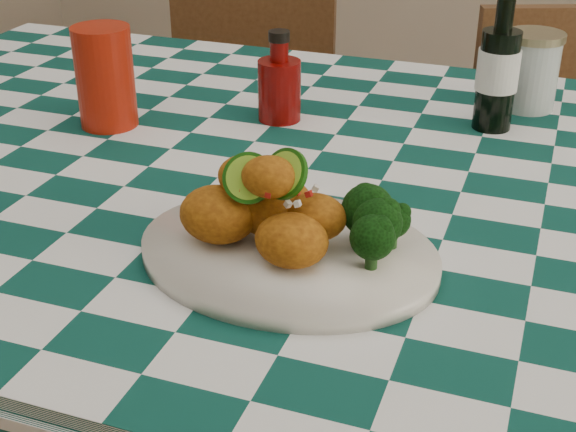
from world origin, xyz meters
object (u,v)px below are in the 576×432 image
(wooden_chair_right, at_px, (565,216))
(fried_chicken_pile, at_px, (273,201))
(ketchup_bottle, at_px, (279,76))
(plate, at_px, (288,254))
(beer_bottle, at_px, (499,57))
(wooden_chair_left, at_px, (237,152))
(dining_table, at_px, (305,396))
(red_tumbler, at_px, (105,77))
(mason_jar, at_px, (531,71))

(wooden_chair_right, bearing_deg, fried_chicken_pile, -129.03)
(ketchup_bottle, bearing_deg, plate, -68.46)
(plate, relative_size, wooden_chair_right, 0.40)
(beer_bottle, bearing_deg, wooden_chair_left, 142.35)
(fried_chicken_pile, distance_m, ketchup_bottle, 0.42)
(dining_table, xyz_separation_m, red_tumbler, (-0.33, 0.05, 0.47))
(fried_chicken_pile, bearing_deg, plate, 0.00)
(beer_bottle, bearing_deg, mason_jar, 68.23)
(mason_jar, height_order, beer_bottle, beer_bottle)
(ketchup_bottle, relative_size, mason_jar, 1.13)
(fried_chicken_pile, bearing_deg, red_tumbler, 142.64)
(red_tumbler, xyz_separation_m, beer_bottle, (0.55, 0.18, 0.03))
(beer_bottle, bearing_deg, ketchup_bottle, -166.44)
(wooden_chair_left, height_order, wooden_chair_right, wooden_chair_left)
(dining_table, relative_size, mason_jar, 13.60)
(dining_table, distance_m, fried_chicken_pile, 0.52)
(red_tumbler, relative_size, mason_jar, 1.23)
(ketchup_bottle, bearing_deg, red_tumbler, -155.09)
(wooden_chair_right, bearing_deg, red_tumbler, -156.46)
(mason_jar, bearing_deg, beer_bottle, -111.77)
(red_tumbler, relative_size, ketchup_bottle, 1.09)
(fried_chicken_pile, bearing_deg, wooden_chair_left, 115.63)
(plate, bearing_deg, ketchup_bottle, 111.54)
(mason_jar, xyz_separation_m, wooden_chair_left, (-0.67, 0.38, -0.39))
(ketchup_bottle, distance_m, wooden_chair_right, 0.85)
(plate, xyz_separation_m, mason_jar, (0.20, 0.57, 0.05))
(fried_chicken_pile, height_order, wooden_chair_left, same)
(wooden_chair_left, bearing_deg, dining_table, -68.72)
(fried_chicken_pile, xyz_separation_m, mason_jar, (0.22, 0.57, -0.01))
(red_tumbler, xyz_separation_m, wooden_chair_right, (0.69, 0.67, -0.45))
(wooden_chair_left, bearing_deg, plate, -72.39)
(dining_table, relative_size, red_tumbler, 11.07)
(beer_bottle, relative_size, wooden_chair_right, 0.26)
(plate, distance_m, red_tumbler, 0.49)
(fried_chicken_pile, xyz_separation_m, beer_bottle, (0.17, 0.47, 0.04))
(plate, bearing_deg, beer_bottle, 71.57)
(red_tumbler, height_order, wooden_chair_right, red_tumbler)
(mason_jar, bearing_deg, fried_chicken_pile, -110.52)
(red_tumbler, distance_m, ketchup_bottle, 0.26)
(ketchup_bottle, relative_size, wooden_chair_right, 0.17)
(mason_jar, height_order, wooden_chair_left, mason_jar)
(fried_chicken_pile, relative_size, red_tumbler, 1.07)
(beer_bottle, bearing_deg, fried_chicken_pile, -110.24)
(beer_bottle, height_order, wooden_chair_left, beer_bottle)
(fried_chicken_pile, xyz_separation_m, ketchup_bottle, (-0.14, 0.39, -0.00))
(wooden_chair_left, xyz_separation_m, wooden_chair_right, (0.77, 0.00, -0.04))
(mason_jar, bearing_deg, red_tumbler, -153.80)
(plate, relative_size, mason_jar, 2.70)
(red_tumbler, relative_size, beer_bottle, 0.69)
(mason_jar, relative_size, wooden_chair_left, 0.13)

